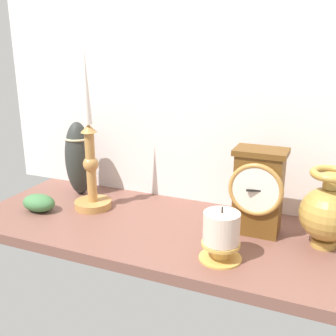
{
  "coord_description": "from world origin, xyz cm",
  "views": [
    {
      "loc": [
        29.28,
        -76.91,
        40.06
      ],
      "look_at": [
        -3.46,
        0.0,
        14.0
      ],
      "focal_mm": 43.04,
      "sensor_mm": 36.0,
      "label": 1
    }
  ],
  "objects_px": {
    "candlestick_tall_left": "(91,165)",
    "brass_vase_bulbous": "(327,211)",
    "mantel_clock": "(258,191)",
    "tall_ceramic_vase": "(79,158)",
    "pillar_candle_front": "(221,235)"
  },
  "relations": [
    {
      "from": "pillar_candle_front",
      "to": "candlestick_tall_left",
      "type": "bearing_deg",
      "value": 161.86
    },
    {
      "from": "candlestick_tall_left",
      "to": "pillar_candle_front",
      "type": "distance_m",
      "value": 0.39
    },
    {
      "from": "brass_vase_bulbous",
      "to": "mantel_clock",
      "type": "bearing_deg",
      "value": 176.78
    },
    {
      "from": "mantel_clock",
      "to": "candlestick_tall_left",
      "type": "distance_m",
      "value": 0.41
    },
    {
      "from": "candlestick_tall_left",
      "to": "pillar_candle_front",
      "type": "xyz_separation_m",
      "value": [
        0.37,
        -0.12,
        -0.06
      ]
    },
    {
      "from": "candlestick_tall_left",
      "to": "brass_vase_bulbous",
      "type": "distance_m",
      "value": 0.55
    },
    {
      "from": "mantel_clock",
      "to": "pillar_candle_front",
      "type": "height_order",
      "value": "mantel_clock"
    },
    {
      "from": "candlestick_tall_left",
      "to": "tall_ceramic_vase",
      "type": "height_order",
      "value": "candlestick_tall_left"
    },
    {
      "from": "mantel_clock",
      "to": "brass_vase_bulbous",
      "type": "distance_m",
      "value": 0.14
    },
    {
      "from": "mantel_clock",
      "to": "tall_ceramic_vase",
      "type": "distance_m",
      "value": 0.5
    },
    {
      "from": "mantel_clock",
      "to": "pillar_candle_front",
      "type": "bearing_deg",
      "value": -105.57
    },
    {
      "from": "pillar_candle_front",
      "to": "tall_ceramic_vase",
      "type": "bearing_deg",
      "value": 157.11
    },
    {
      "from": "tall_ceramic_vase",
      "to": "brass_vase_bulbous",
      "type": "bearing_deg",
      "value": -5.2
    },
    {
      "from": "mantel_clock",
      "to": "brass_vase_bulbous",
      "type": "bearing_deg",
      "value": -3.22
    },
    {
      "from": "mantel_clock",
      "to": "candlestick_tall_left",
      "type": "bearing_deg",
      "value": -176.98
    }
  ]
}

